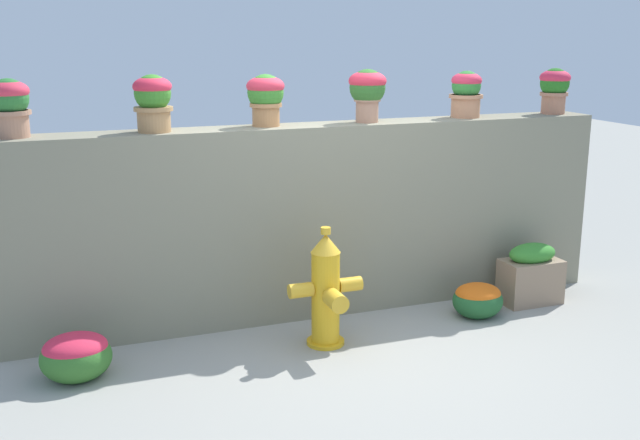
{
  "coord_description": "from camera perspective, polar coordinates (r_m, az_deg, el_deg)",
  "views": [
    {
      "loc": [
        -2.11,
        -4.69,
        2.29
      ],
      "look_at": [
        -0.06,
        0.76,
        0.83
      ],
      "focal_mm": 42.38,
      "sensor_mm": 36.0,
      "label": 1
    }
  ],
  "objects": [
    {
      "name": "ground_plane",
      "position": [
        5.63,
        3.36,
        -9.98
      ],
      "size": [
        24.0,
        24.0,
        0.0
      ],
      "primitive_type": "plane",
      "color": "#99978E"
    },
    {
      "name": "stone_wall",
      "position": [
        6.22,
        -0.11,
        0.03
      ],
      "size": [
        5.05,
        0.4,
        1.57
      ],
      "primitive_type": "cube",
      "color": "gray",
      "rests_on": "ground"
    },
    {
      "name": "potted_plant_0",
      "position": [
        5.71,
        -22.42,
        8.15
      ],
      "size": [
        0.28,
        0.28,
        0.41
      ],
      "color": "tan",
      "rests_on": "stone_wall"
    },
    {
      "name": "potted_plant_1",
      "position": [
        5.71,
        -12.51,
        8.94
      ],
      "size": [
        0.29,
        0.29,
        0.42
      ],
      "color": "#AB7E4F",
      "rests_on": "stone_wall"
    },
    {
      "name": "potted_plant_2",
      "position": [
        5.96,
        -4.13,
        9.4
      ],
      "size": [
        0.3,
        0.3,
        0.4
      ],
      "color": "#B77C4B",
      "rests_on": "stone_wall"
    },
    {
      "name": "potted_plant_3",
      "position": [
        6.22,
        3.6,
        9.86
      ],
      "size": [
        0.31,
        0.31,
        0.43
      ],
      "color": "tan",
      "rests_on": "stone_wall"
    },
    {
      "name": "potted_plant_4",
      "position": [
        6.68,
        10.98,
        9.52
      ],
      "size": [
        0.29,
        0.29,
        0.4
      ],
      "color": "tan",
      "rests_on": "stone_wall"
    },
    {
      "name": "potted_plant_5",
      "position": [
        7.18,
        17.29,
        9.62
      ],
      "size": [
        0.27,
        0.27,
        0.41
      ],
      "color": "#AD7257",
      "rests_on": "stone_wall"
    },
    {
      "name": "fire_hydrant",
      "position": [
        5.61,
        0.47,
        -5.46
      ],
      "size": [
        0.57,
        0.44,
        0.91
      ],
      "color": "gold",
      "rests_on": "ground"
    },
    {
      "name": "flower_bush_left",
      "position": [
        5.43,
        -17.96,
        -9.64
      ],
      "size": [
        0.48,
        0.43,
        0.33
      ],
      "color": "#346E29",
      "rests_on": "ground"
    },
    {
      "name": "flower_bush_right",
      "position": [
        6.39,
        11.83,
        -5.83
      ],
      "size": [
        0.43,
        0.38,
        0.29
      ],
      "color": "#225A2C",
      "rests_on": "ground"
    },
    {
      "name": "planter_box",
      "position": [
        6.78,
        15.63,
        -3.97
      ],
      "size": [
        0.51,
        0.3,
        0.53
      ],
      "color": "#91775E",
      "rests_on": "ground"
    }
  ]
}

